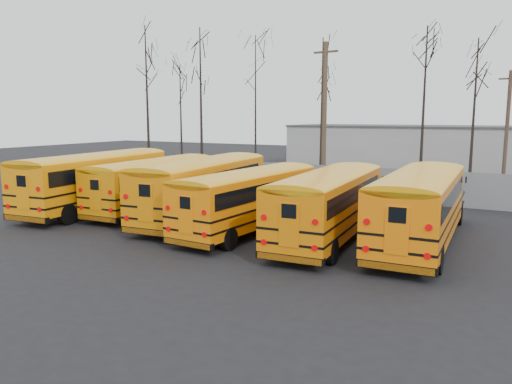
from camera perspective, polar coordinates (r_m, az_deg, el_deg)
The scene contains 18 objects.
ground at distance 21.88m, azimuth -6.05°, elevation -4.77°, with size 120.00×120.00×0.00m, color black.
fence at distance 32.16m, azimuth 6.07°, elevation 1.40°, with size 40.00×0.04×2.00m, color gray.
distant_building at distance 50.63m, azimuth 16.88°, elevation 4.89°, with size 22.00×8.00×4.00m, color #ABABA6.
bus_a at distance 28.22m, azimuth -17.57°, elevation 1.74°, with size 3.55×11.45×3.16m.
bus_b at distance 27.22m, azimuth -11.40°, elevation 1.36°, with size 2.86×10.30×2.85m.
bus_c at distance 24.45m, azimuth -5.83°, elevation 0.98°, with size 3.46×11.19×3.09m.
bus_d at distance 21.95m, azimuth -0.55°, elevation -0.31°, with size 2.98×10.13×2.80m.
bus_e at distance 20.60m, azimuth 8.49°, elevation -0.81°, with size 2.98×10.55×2.92m.
bus_f at distance 20.51m, azimuth 18.30°, elevation -1.02°, with size 2.86×10.91×3.03m.
utility_pole_left at distance 34.33m, azimuth 7.83°, elevation 8.67°, with size 1.76×0.35×9.91m.
utility_pole_right at distance 37.13m, azimuth 26.73°, elevation 6.31°, with size 1.42×0.29×8.00m.
tree_0 at distance 45.36m, azimuth -12.32°, elevation 10.18°, with size 0.26×0.26×12.73m, color black.
tree_1 at distance 42.93m, azimuth -8.57°, elevation 8.02°, with size 0.26×0.26×9.22m, color black.
tree_2 at distance 39.01m, azimuth -6.30°, elevation 9.77°, with size 0.26×0.26×11.62m, color black.
tree_3 at distance 38.69m, azimuth -0.06°, elevation 9.40°, with size 0.26×0.26×11.05m, color black.
tree_4 at distance 37.66m, azimuth 7.51°, elevation 9.06°, with size 0.26×0.26×10.68m, color black.
tree_5 at distance 34.11m, azimuth 18.58°, elevation 8.70°, with size 0.26×0.26×10.66m, color black.
tree_6 at distance 32.77m, azimuth 23.59°, elevation 7.49°, with size 0.26×0.26×9.57m, color black.
Camera 1 is at (12.05, -17.53, 5.11)m, focal length 35.00 mm.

